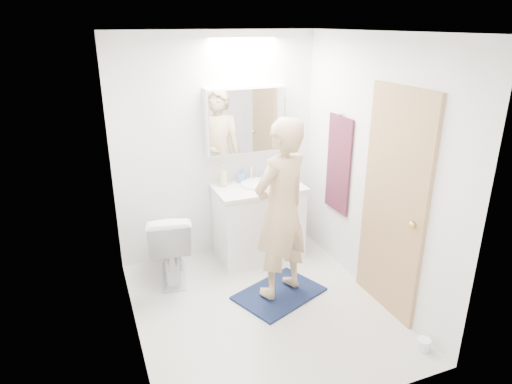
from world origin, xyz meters
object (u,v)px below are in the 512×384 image
person (281,210)px  soap_bottle_b (242,175)px  medicine_cabinet (246,120)px  toilet (170,244)px  toilet_paper_roll (423,345)px  soap_bottle_a (223,176)px  toothbrush_cup (267,176)px  vanity_cabinet (258,223)px

person → soap_bottle_b: 1.01m
medicine_cabinet → person: size_ratio=0.52×
soap_bottle_b → medicine_cabinet: bearing=26.9°
toilet → toilet_paper_roll: 2.49m
toilet_paper_roll → soap_bottle_a: bearing=114.9°
medicine_cabinet → person: bearing=-92.9°
toilet → toilet_paper_roll: (1.64, -1.85, -0.32)m
medicine_cabinet → toothbrush_cup: medicine_cabinet is taller
toilet → soap_bottle_a: soap_bottle_a is taller
toilet → toothbrush_cup: 1.30m
toilet → soap_bottle_a: size_ratio=3.35×
medicine_cabinet → toilet: size_ratio=1.18×
vanity_cabinet → toilet: bearing=-173.5°
vanity_cabinet → person: size_ratio=0.53×
vanity_cabinet → soap_bottle_a: soap_bottle_a is taller
vanity_cabinet → soap_bottle_a: (-0.35, 0.15, 0.54)m
soap_bottle_b → person: bearing=-89.7°
medicine_cabinet → toothbrush_cup: size_ratio=9.32×
vanity_cabinet → toothbrush_cup: bearing=43.1°
toilet → soap_bottle_b: bearing=-150.8°
medicine_cabinet → person: medicine_cabinet is taller
person → soap_bottle_b: person is taller
vanity_cabinet → toilet_paper_roll: (0.63, -1.97, -0.34)m
vanity_cabinet → soap_bottle_b: 0.56m
soap_bottle_a → toilet_paper_roll: size_ratio=2.03×
toilet → person: (0.89, -0.71, 0.52)m
soap_bottle_a → toilet_paper_roll: bearing=-65.1°
toilet → toilet_paper_roll: size_ratio=6.80×
person → toothbrush_cup: (0.29, 0.99, -0.03)m
medicine_cabinet → toilet_paper_roll: bearing=-72.2°
vanity_cabinet → toilet_paper_roll: size_ratio=8.18×
toilet → toothbrush_cup: toothbrush_cup is taller
soap_bottle_b → toothbrush_cup: size_ratio=1.76×
toilet_paper_roll → toilet: bearing=131.5°
medicine_cabinet → toilet: bearing=-160.9°
person → soap_bottle_b: size_ratio=10.13×
soap_bottle_a → toilet_paper_roll: (0.98, -2.12, -0.88)m
person → toilet_paper_roll: bearing=101.4°
person → toothbrush_cup: size_ratio=17.84×
toilet_paper_roll → person: bearing=123.3°
vanity_cabinet → medicine_cabinet: medicine_cabinet is taller
soap_bottle_a → soap_bottle_b: soap_bottle_a is taller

